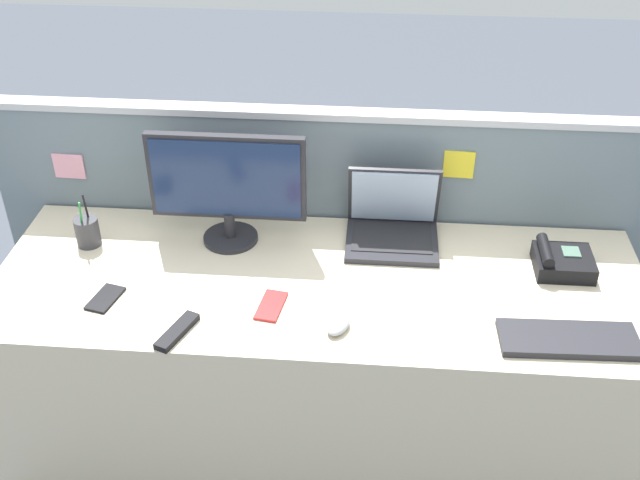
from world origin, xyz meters
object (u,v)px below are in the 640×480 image
Objects in this scene: keyboard_main at (569,339)px; cell_phone_black_slab at (105,298)px; laptop at (393,222)px; desktop_monitor at (227,184)px; pen_cup at (87,231)px; computer_mouse_right_hand at (338,325)px; tv_remote at (177,331)px; cell_phone_red_case at (271,306)px; desk_phone at (562,261)px.

cell_phone_black_slab is (-1.37, 0.08, -0.01)m from keyboard_main.
desktop_monitor is at bearing -174.84° from laptop.
computer_mouse_right_hand is at bearing -23.03° from pen_cup.
cell_phone_black_slab is 0.29m from tv_remote.
desktop_monitor is at bearing 155.12° from keyboard_main.
desktop_monitor is 1.16m from keyboard_main.
desktop_monitor is 0.50m from pen_cup.
keyboard_main is at bearing 10.32° from cell_phone_black_slab.
computer_mouse_right_hand reaches higher than keyboard_main.
laptop is 0.96m from cell_phone_black_slab.
desktop_monitor is 3.04× the size of tv_remote.
cell_phone_black_slab is at bearing -154.60° from laptop.
cell_phone_red_case is at bearing 172.26° from keyboard_main.
keyboard_main is 3.01× the size of cell_phone_black_slab.
laptop is at bearing 165.42° from desk_phone.
cell_phone_black_slab is (-0.87, -0.41, -0.06)m from laptop.
tv_remote is (-0.07, -0.50, -0.21)m from desktop_monitor.
computer_mouse_right_hand is (-0.66, 0.00, 0.01)m from keyboard_main.
desktop_monitor is 2.75× the size of pen_cup.
computer_mouse_right_hand is 0.22m from cell_phone_red_case.
pen_cup reaches higher than cell_phone_black_slab.
desktop_monitor reaches higher than keyboard_main.
cell_phone_black_slab is at bearing -170.71° from cell_phone_red_case.
computer_mouse_right_hand is 0.94m from pen_cup.
laptop reaches higher than pen_cup.
cell_phone_red_case is at bearing 51.38° from tv_remote.
cell_phone_red_case is at bearing -163.59° from desk_phone.
desk_phone reaches higher than cell_phone_red_case.
cell_phone_red_case is (0.66, -0.28, -0.05)m from pen_cup.
desktop_monitor reaches higher than desk_phone.
desktop_monitor is 2.83× the size of desk_phone.
keyboard_main is at bearing 2.68° from cell_phone_red_case.
pen_cup is (-1.52, 0.37, 0.04)m from keyboard_main.
keyboard_main is 0.87m from cell_phone_red_case.
desk_phone is 0.97× the size of pen_cup.
cell_phone_red_case is at bearing -131.57° from laptop.
pen_cup is (-1.56, 0.02, 0.02)m from desk_phone.
laptop is 2.16× the size of cell_phone_red_case.
laptop is (0.55, 0.05, -0.15)m from desktop_monitor.
pen_cup reaches higher than tv_remote.
tv_remote is at bearing -153.86° from computer_mouse_right_hand.
cell_phone_black_slab is at bearing -63.24° from pen_cup.
computer_mouse_right_hand is 0.70× the size of cell_phone_red_case.
computer_mouse_right_hand is 0.53× the size of pen_cup.
keyboard_main is (1.05, -0.45, -0.20)m from desktop_monitor.
desktop_monitor is 0.62m from computer_mouse_right_hand.
cell_phone_black_slab is (-0.72, 0.08, -0.01)m from computer_mouse_right_hand.
tv_remote is (0.40, -0.43, -0.04)m from pen_cup.
desktop_monitor is at bearing 126.02° from cell_phone_red_case.
laptop is 1.64× the size of pen_cup.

